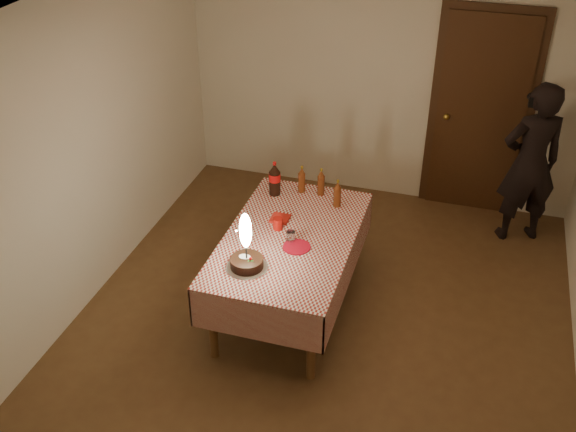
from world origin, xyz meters
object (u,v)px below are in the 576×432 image
(clear_cup, at_px, (291,236))
(red_plate, at_px, (297,247))
(birthday_cake, at_px, (246,253))
(amber_bottle_mid, at_px, (321,182))
(amber_bottle_right, at_px, (337,194))
(dining_table, at_px, (290,246))
(photographer, at_px, (530,164))
(cola_bottle, at_px, (275,179))
(amber_bottle_left, at_px, (302,180))
(red_cup, at_px, (278,224))

(clear_cup, bearing_deg, red_plate, -45.37)
(birthday_cake, relative_size, amber_bottle_mid, 1.87)
(amber_bottle_right, bearing_deg, clear_cup, -109.83)
(dining_table, xyz_separation_m, photographer, (1.83, 1.69, 0.18))
(birthday_cake, bearing_deg, cola_bottle, 96.86)
(amber_bottle_right, relative_size, photographer, 0.16)
(amber_bottle_right, height_order, amber_bottle_mid, same)
(birthday_cake, relative_size, cola_bottle, 1.50)
(dining_table, relative_size, birthday_cake, 3.61)
(cola_bottle, xyz_separation_m, amber_bottle_mid, (0.39, 0.12, -0.03))
(clear_cup, bearing_deg, amber_bottle_left, 99.74)
(birthday_cake, xyz_separation_m, red_plate, (0.29, 0.36, -0.13))
(dining_table, relative_size, amber_bottle_right, 6.75)
(red_plate, bearing_deg, birthday_cake, -128.62)
(dining_table, relative_size, red_plate, 7.82)
(clear_cup, height_order, cola_bottle, cola_bottle)
(photographer, bearing_deg, red_plate, -133.60)
(dining_table, distance_m, cola_bottle, 0.73)
(birthday_cake, distance_m, amber_bottle_left, 1.20)
(clear_cup, relative_size, cola_bottle, 0.28)
(amber_bottle_mid, bearing_deg, amber_bottle_left, -178.30)
(amber_bottle_mid, distance_m, photographer, 2.01)
(clear_cup, bearing_deg, amber_bottle_right, 70.17)
(red_cup, height_order, amber_bottle_right, amber_bottle_right)
(birthday_cake, bearing_deg, red_cup, 83.62)
(clear_cup, xyz_separation_m, cola_bottle, (-0.35, 0.66, 0.11))
(clear_cup, relative_size, amber_bottle_mid, 0.35)
(cola_bottle, distance_m, photographer, 2.41)
(dining_table, xyz_separation_m, cola_bottle, (-0.32, 0.60, 0.25))
(red_cup, distance_m, amber_bottle_left, 0.64)
(dining_table, relative_size, amber_bottle_mid, 6.75)
(dining_table, distance_m, amber_bottle_left, 0.75)
(dining_table, relative_size, clear_cup, 19.11)
(red_cup, bearing_deg, amber_bottle_mid, 72.99)
(birthday_cake, xyz_separation_m, amber_bottle_mid, (0.26, 1.21, -0.01))
(clear_cup, distance_m, amber_bottle_mid, 0.78)
(dining_table, bearing_deg, amber_bottle_right, 65.98)
(red_cup, relative_size, cola_bottle, 0.31)
(amber_bottle_left, bearing_deg, red_cup, -91.86)
(amber_bottle_left, distance_m, amber_bottle_mid, 0.17)
(red_plate, relative_size, amber_bottle_right, 0.86)
(dining_table, height_order, photographer, photographer)
(amber_bottle_left, bearing_deg, birthday_cake, -94.00)
(dining_table, xyz_separation_m, amber_bottle_mid, (0.07, 0.72, 0.22))
(cola_bottle, distance_m, amber_bottle_mid, 0.41)
(cola_bottle, bearing_deg, red_plate, -60.35)
(amber_bottle_right, bearing_deg, dining_table, -114.02)
(clear_cup, bearing_deg, photographer, 44.17)
(birthday_cake, bearing_deg, red_plate, 51.38)
(birthday_cake, relative_size, amber_bottle_left, 1.87)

